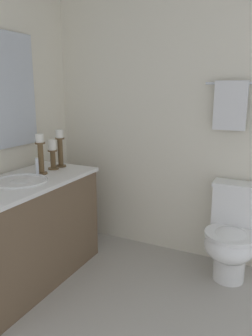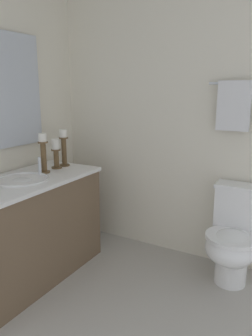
{
  "view_description": "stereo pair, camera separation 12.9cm",
  "coord_description": "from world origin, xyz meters",
  "px_view_note": "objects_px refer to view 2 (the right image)",
  "views": [
    {
      "loc": [
        0.75,
        -1.58,
        1.47
      ],
      "look_at": [
        -0.28,
        0.5,
        0.91
      ],
      "focal_mm": 34.94,
      "sensor_mm": 36.0,
      "label": 1
    },
    {
      "loc": [
        0.86,
        -1.52,
        1.47
      ],
      "look_at": [
        -0.28,
        0.5,
        0.91
      ],
      "focal_mm": 34.94,
      "sensor_mm": 36.0,
      "label": 2
    }
  ],
  "objects_px": {
    "sink_basin": "(23,185)",
    "towel_near_vanity": "(234,106)",
    "candle_holder_short": "(56,153)",
    "candle_holder_tall": "(64,147)",
    "candle_holder_mid": "(43,152)",
    "toilet": "(234,238)",
    "vanity_cabinet": "(26,230)"
  },
  "relations": [
    {
      "from": "sink_basin",
      "to": "towel_near_vanity",
      "type": "relative_size",
      "value": 1.06
    },
    {
      "from": "sink_basin",
      "to": "candle_holder_short",
      "type": "height_order",
      "value": "candle_holder_short"
    },
    {
      "from": "candle_holder_tall",
      "to": "candle_holder_mid",
      "type": "relative_size",
      "value": 1.01
    },
    {
      "from": "towel_near_vanity",
      "to": "toilet",
      "type": "bearing_deg",
      "value": -60.72
    },
    {
      "from": "sink_basin",
      "to": "candle_holder_tall",
      "type": "distance_m",
      "value": 0.56
    },
    {
      "from": "candle_holder_short",
      "to": "candle_holder_mid",
      "type": "relative_size",
      "value": 0.79
    },
    {
      "from": "vanity_cabinet",
      "to": "toilet",
      "type": "bearing_deg",
      "value": 27.13
    },
    {
      "from": "vanity_cabinet",
      "to": "candle_holder_mid",
      "type": "height_order",
      "value": "candle_holder_mid"
    },
    {
      "from": "vanity_cabinet",
      "to": "sink_basin",
      "type": "xyz_separation_m",
      "value": [
        -0.0,
        0.0,
        0.37
      ]
    },
    {
      "from": "candle_holder_mid",
      "to": "towel_near_vanity",
      "type": "bearing_deg",
      "value": 27.75
    },
    {
      "from": "sink_basin",
      "to": "toilet",
      "type": "distance_m",
      "value": 1.65
    },
    {
      "from": "vanity_cabinet",
      "to": "toilet",
      "type": "xyz_separation_m",
      "value": [
        1.42,
        0.73,
        -0.04
      ]
    },
    {
      "from": "vanity_cabinet",
      "to": "towel_near_vanity",
      "type": "distance_m",
      "value": 1.86
    },
    {
      "from": "candle_holder_mid",
      "to": "toilet",
      "type": "xyz_separation_m",
      "value": [
        1.43,
        0.49,
        -0.61
      ]
    },
    {
      "from": "candle_holder_tall",
      "to": "candle_holder_mid",
      "type": "xyz_separation_m",
      "value": [
        0.02,
        -0.27,
        -0.0
      ]
    },
    {
      "from": "vanity_cabinet",
      "to": "candle_holder_mid",
      "type": "relative_size",
      "value": 3.98
    },
    {
      "from": "candle_holder_short",
      "to": "candle_holder_mid",
      "type": "distance_m",
      "value": 0.17
    },
    {
      "from": "toilet",
      "to": "candle_holder_short",
      "type": "bearing_deg",
      "value": -167.66
    },
    {
      "from": "sink_basin",
      "to": "toilet",
      "type": "xyz_separation_m",
      "value": [
        1.42,
        0.73,
        -0.41
      ]
    },
    {
      "from": "candle_holder_tall",
      "to": "towel_near_vanity",
      "type": "relative_size",
      "value": 0.85
    },
    {
      "from": "vanity_cabinet",
      "to": "towel_near_vanity",
      "type": "bearing_deg",
      "value": 35.5
    },
    {
      "from": "candle_holder_tall",
      "to": "candle_holder_short",
      "type": "relative_size",
      "value": 1.27
    },
    {
      "from": "candle_holder_short",
      "to": "sink_basin",
      "type": "bearing_deg",
      "value": -86.92
    },
    {
      "from": "candle_holder_short",
      "to": "towel_near_vanity",
      "type": "xyz_separation_m",
      "value": [
        1.33,
        0.52,
        0.4
      ]
    },
    {
      "from": "candle_holder_short",
      "to": "candle_holder_tall",
      "type": "bearing_deg",
      "value": 89.89
    },
    {
      "from": "vanity_cabinet",
      "to": "sink_basin",
      "type": "relative_size",
      "value": 3.17
    },
    {
      "from": "candle_holder_tall",
      "to": "candle_holder_short",
      "type": "xyz_separation_m",
      "value": [
        -0.0,
        -0.1,
        -0.04
      ]
    },
    {
      "from": "sink_basin",
      "to": "candle_holder_mid",
      "type": "xyz_separation_m",
      "value": [
        -0.0,
        0.24,
        0.21
      ]
    },
    {
      "from": "candle_holder_mid",
      "to": "sink_basin",
      "type": "bearing_deg",
      "value": -89.23
    },
    {
      "from": "toilet",
      "to": "towel_near_vanity",
      "type": "relative_size",
      "value": 1.98
    },
    {
      "from": "candle_holder_mid",
      "to": "toilet",
      "type": "distance_m",
      "value": 1.63
    },
    {
      "from": "candle_holder_short",
      "to": "vanity_cabinet",
      "type": "bearing_deg",
      "value": -86.92
    }
  ]
}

